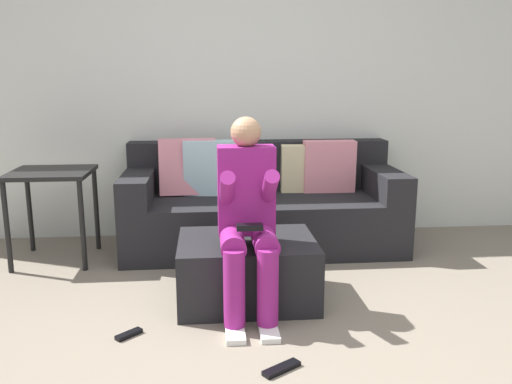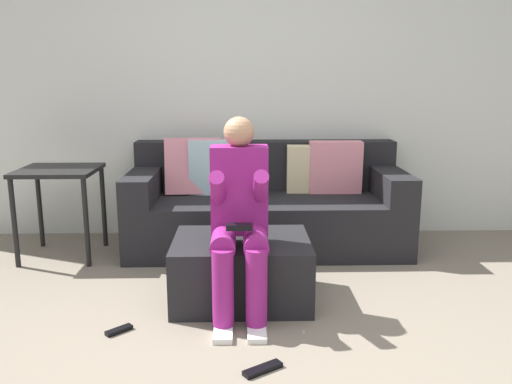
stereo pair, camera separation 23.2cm
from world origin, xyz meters
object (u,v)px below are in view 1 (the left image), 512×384
Objects in this scene: side_table at (52,185)px; remote_near_ottoman at (282,368)px; person_seated at (248,215)px; remote_by_storage_bin at (129,334)px; couch_sectional at (261,206)px; ottoman at (247,270)px.

remote_near_ottoman is (1.44, -1.66, -0.55)m from side_table.
remote_by_storage_bin is at bearing -160.38° from person_seated.
couch_sectional is at bearing 53.61° from remote_near_ottoman.
person_seated is 0.89m from remote_by_storage_bin.
remote_by_storage_bin is (-0.65, -0.41, -0.18)m from ottoman.
ottoman is (-0.20, -1.06, -0.14)m from couch_sectional.
couch_sectional is 1.91m from remote_near_ottoman.
person_seated is (-0.01, -0.18, 0.39)m from ottoman.
person_seated is at bearing -22.94° from remote_by_storage_bin.
person_seated reaches higher than remote_by_storage_bin.
side_table is at bearing -171.97° from couch_sectional.
remote_near_ottoman is 1.34× the size of remote_by_storage_bin.
person_seated is at bearing -99.35° from couch_sectional.
remote_near_ottoman is 0.85m from remote_by_storage_bin.
ottoman is at bearing 63.38° from remote_near_ottoman.
couch_sectional is 1.09m from ottoman.
remote_by_storage_bin is at bearing 118.30° from remote_near_ottoman.
person_seated is 1.69m from side_table.
couch_sectional is 14.50× the size of remote_by_storage_bin.
couch_sectional is at bearing 80.65° from person_seated.
ottoman is 1.63m from side_table.
ottoman is 0.43m from person_seated.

